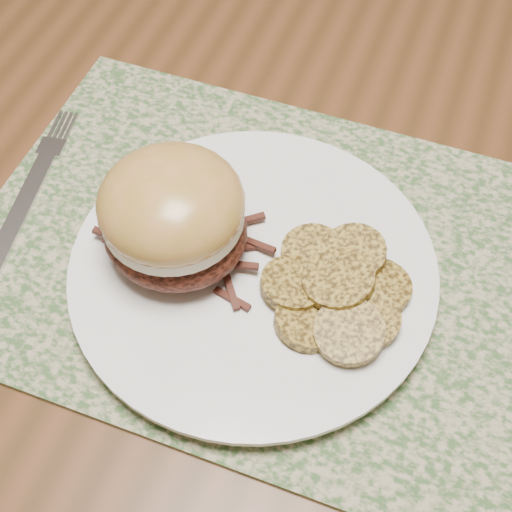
{
  "coord_description": "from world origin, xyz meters",
  "views": [
    {
      "loc": [
        0.07,
        -0.49,
        1.21
      ],
      "look_at": [
        -0.03,
        -0.22,
        0.79
      ],
      "focal_mm": 50.0,
      "sensor_mm": 36.0,
      "label": 1
    }
  ],
  "objects": [
    {
      "name": "fork",
      "position": [
        -0.24,
        -0.2,
        0.76
      ],
      "size": [
        0.05,
        0.18,
        0.0
      ],
      "rotation": [
        0.0,
        0.0,
        0.16
      ],
      "color": "silver",
      "rests_on": "placemat"
    },
    {
      "name": "dinner_plate",
      "position": [
        -0.03,
        -0.22,
        0.76
      ],
      "size": [
        0.26,
        0.26,
        0.02
      ],
      "primitive_type": "cylinder",
      "color": "white",
      "rests_on": "placemat"
    },
    {
      "name": "dining_table",
      "position": [
        0.0,
        0.0,
        0.67
      ],
      "size": [
        1.5,
        0.9,
        0.75
      ],
      "color": "#5A331A",
      "rests_on": "ground"
    },
    {
      "name": "placemat",
      "position": [
        -0.04,
        -0.2,
        0.75
      ],
      "size": [
        0.45,
        0.33,
        0.0
      ],
      "primitive_type": "cube",
      "color": "#39582D",
      "rests_on": "dining_table"
    },
    {
      "name": "roasted_potatoes",
      "position": [
        0.03,
        -0.22,
        0.78
      ],
      "size": [
        0.13,
        0.13,
        0.03
      ],
      "color": "olive",
      "rests_on": "dinner_plate"
    },
    {
      "name": "pork_sandwich",
      "position": [
        -0.09,
        -0.22,
        0.81
      ],
      "size": [
        0.13,
        0.13,
        0.08
      ],
      "rotation": [
        0.0,
        0.0,
        -0.3
      ],
      "color": "black",
      "rests_on": "dinner_plate"
    },
    {
      "name": "ground",
      "position": [
        0.0,
        0.0,
        0.0
      ],
      "size": [
        3.5,
        3.5,
        0.0
      ],
      "primitive_type": "plane",
      "color": "#4F2C1B",
      "rests_on": "ground"
    }
  ]
}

